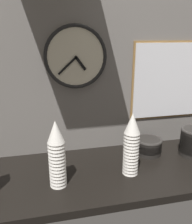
{
  "coord_description": "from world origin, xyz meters",
  "views": [
    {
      "loc": [
        -0.32,
        -1.07,
        0.7
      ],
      "look_at": [
        -0.07,
        0.04,
        0.31
      ],
      "focal_mm": 38.0,
      "sensor_mm": 36.0,
      "label": 1
    }
  ],
  "objects_px": {
    "cup_stack_center_left": "(57,154)",
    "menu_board": "(168,81)",
    "bowl_stack_right": "(149,145)",
    "wall_clock": "(76,57)",
    "cup_stack_center_right": "(131,144)"
  },
  "relations": [
    {
      "from": "cup_stack_center_left",
      "to": "menu_board",
      "type": "distance_m",
      "value": 0.82
    },
    {
      "from": "bowl_stack_right",
      "to": "menu_board",
      "type": "bearing_deg",
      "value": 39.75
    },
    {
      "from": "cup_stack_center_left",
      "to": "bowl_stack_right",
      "type": "height_order",
      "value": "cup_stack_center_left"
    },
    {
      "from": "cup_stack_center_left",
      "to": "wall_clock",
      "type": "height_order",
      "value": "wall_clock"
    },
    {
      "from": "cup_stack_center_right",
      "to": "menu_board",
      "type": "height_order",
      "value": "menu_board"
    },
    {
      "from": "wall_clock",
      "to": "menu_board",
      "type": "relative_size",
      "value": 0.73
    },
    {
      "from": "menu_board",
      "to": "cup_stack_center_right",
      "type": "bearing_deg",
      "value": -137.79
    },
    {
      "from": "menu_board",
      "to": "bowl_stack_right",
      "type": "bearing_deg",
      "value": -140.25
    },
    {
      "from": "bowl_stack_right",
      "to": "menu_board",
      "type": "xyz_separation_m",
      "value": [
        0.16,
        0.13,
        0.36
      ]
    },
    {
      "from": "cup_stack_center_right",
      "to": "cup_stack_center_left",
      "type": "bearing_deg",
      "value": -176.57
    },
    {
      "from": "bowl_stack_right",
      "to": "wall_clock",
      "type": "xyz_separation_m",
      "value": [
        -0.41,
        0.12,
        0.51
      ]
    },
    {
      "from": "cup_stack_center_right",
      "to": "bowl_stack_right",
      "type": "xyz_separation_m",
      "value": [
        0.18,
        0.18,
        -0.11
      ]
    },
    {
      "from": "bowl_stack_right",
      "to": "menu_board",
      "type": "relative_size",
      "value": 0.33
    },
    {
      "from": "cup_stack_center_right",
      "to": "cup_stack_center_left",
      "type": "xyz_separation_m",
      "value": [
        -0.37,
        -0.02,
        0.0
      ]
    },
    {
      "from": "cup_stack_center_left",
      "to": "menu_board",
      "type": "bearing_deg",
      "value": 24.91
    }
  ]
}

